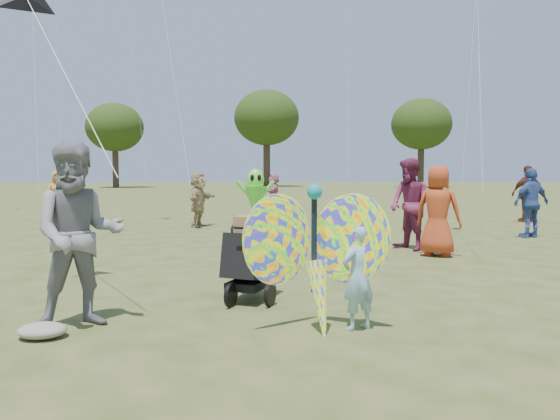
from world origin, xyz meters
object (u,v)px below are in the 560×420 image
object	(u,v)px
crowd_e	(410,204)
jogging_stroller	(250,252)
crowd_g	(58,194)
crowd_j	(274,192)
crowd_a	(438,211)
crowd_d	(198,199)
alien_kite	(256,198)
crowd_c	(531,203)
butterfly_kite	(316,258)
crowd_h	(528,194)
adult_man	(79,235)
child_girl	(358,277)

from	to	relation	value
crowd_e	jogging_stroller	size ratio (longest dim) A/B	1.70
crowd_g	crowd_j	size ratio (longest dim) A/B	1.07
crowd_a	crowd_j	distance (m)	13.02
crowd_d	alien_kite	size ratio (longest dim) A/B	0.95
crowd_c	crowd_d	world-z (taller)	crowd_c
crowd_c	crowd_g	bearing A→B (deg)	-43.11
crowd_e	jogging_stroller	bearing A→B (deg)	-60.47
crowd_g	crowd_j	xyz separation A→B (m)	(8.08, 2.75, -0.06)
crowd_g	butterfly_kite	bearing A→B (deg)	-90.48
crowd_e	alien_kite	bearing A→B (deg)	-154.33
crowd_h	butterfly_kite	world-z (taller)	crowd_h
crowd_g	crowd_j	distance (m)	8.53
crowd_j	butterfly_kite	bearing A→B (deg)	8.33
adult_man	jogging_stroller	bearing A→B (deg)	15.63
crowd_h	crowd_d	bearing A→B (deg)	3.96
crowd_d	crowd_j	distance (m)	7.22
child_girl	crowd_e	distance (m)	6.15
crowd_e	alien_kite	size ratio (longest dim) A/B	1.12
butterfly_kite	alien_kite	size ratio (longest dim) A/B	1.00
crowd_a	crowd_c	xyz separation A→B (m)	(3.41, 2.79, -0.02)
crowd_e	crowd_g	distance (m)	13.77
jogging_stroller	butterfly_kite	world-z (taller)	butterfly_kite
crowd_h	jogging_stroller	xyz separation A→B (m)	(-9.29, -10.32, -0.32)
alien_kite	child_girl	bearing A→B (deg)	-84.30
crowd_h	adult_man	bearing A→B (deg)	45.20
crowd_g	child_girl	bearing A→B (deg)	-89.09
crowd_d	crowd_e	size ratio (longest dim) A/B	0.85
crowd_a	crowd_e	size ratio (longest dim) A/B	0.92
adult_man	butterfly_kite	size ratio (longest dim) A/B	1.13
crowd_g	jogging_stroller	bearing A→B (deg)	-90.23
alien_kite	crowd_a	bearing A→B (deg)	-47.42
adult_man	crowd_e	size ratio (longest dim) A/B	1.01
adult_man	crowd_d	bearing A→B (deg)	72.05
crowd_c	butterfly_kite	bearing A→B (deg)	34.09
crowd_a	crowd_c	size ratio (longest dim) A/B	1.02
butterfly_kite	crowd_j	bearing A→B (deg)	88.11
crowd_e	crowd_a	bearing A→B (deg)	-2.29
crowd_h	jogging_stroller	bearing A→B (deg)	47.42
crowd_c	crowd_h	bearing A→B (deg)	-133.17
crowd_h	crowd_c	bearing A→B (deg)	61.88
jogging_stroller	butterfly_kite	size ratio (longest dim) A/B	0.66
jogging_stroller	alien_kite	bearing A→B (deg)	112.42
alien_kite	adult_man	bearing A→B (deg)	-104.06
crowd_g	butterfly_kite	distance (m)	16.67
crowd_a	crowd_d	distance (m)	7.95
crowd_c	alien_kite	distance (m)	6.96
crowd_c	alien_kite	world-z (taller)	crowd_c
crowd_e	crowd_h	xyz separation A→B (m)	(5.87, 6.07, -0.04)
child_girl	crowd_h	world-z (taller)	crowd_h
crowd_h	child_girl	bearing A→B (deg)	54.57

